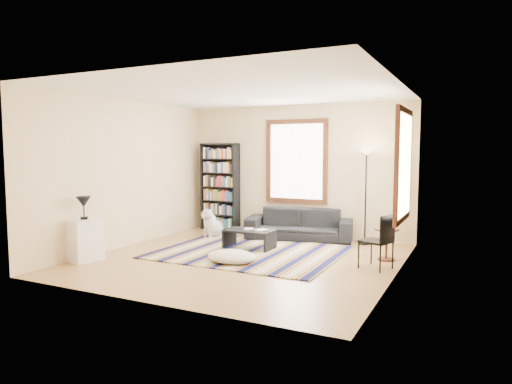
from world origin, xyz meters
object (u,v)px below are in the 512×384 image
at_px(sofa, 299,224).
at_px(side_table, 386,244).
at_px(bookshelf, 220,187).
at_px(dog, 214,223).
at_px(folding_chair, 376,241).
at_px(floor_cushion, 232,257).
at_px(white_cabinet, 85,240).
at_px(coffee_table, 249,239).
at_px(floor_lamp, 366,197).

relative_size(sofa, side_table, 4.01).
xyz_separation_m(bookshelf, dog, (0.33, -0.84, -0.70)).
bearing_deg(folding_chair, floor_cushion, -142.56).
bearing_deg(white_cabinet, coffee_table, 55.62).
distance_m(sofa, folding_chair, 2.56).
distance_m(sofa, dog, 1.82).
distance_m(sofa, side_table, 2.24).
bearing_deg(dog, side_table, 3.94).
bearing_deg(coffee_table, bookshelf, 134.86).
height_order(sofa, floor_cushion, sofa).
height_order(bookshelf, dog, bookshelf).
xyz_separation_m(folding_chair, dog, (-3.64, 1.14, -0.13)).
distance_m(floor_cushion, folding_chair, 2.31).
height_order(coffee_table, floor_lamp, floor_lamp).
bearing_deg(white_cabinet, side_table, 37.32).
height_order(sofa, bookshelf, bookshelf).
xyz_separation_m(folding_chair, white_cabinet, (-4.45, -1.62, -0.08)).
height_order(bookshelf, floor_cushion, bookshelf).
bearing_deg(coffee_table, floor_lamp, 37.25).
distance_m(coffee_table, dog, 1.43).
xyz_separation_m(sofa, white_cabinet, (-2.54, -3.33, 0.03)).
xyz_separation_m(floor_lamp, folding_chair, (0.58, -1.80, -0.50)).
distance_m(side_table, dog, 3.72).
bearing_deg(coffee_table, folding_chair, -9.59).
relative_size(sofa, floor_cushion, 2.60).
height_order(folding_chair, white_cabinet, folding_chair).
bearing_deg(white_cabinet, floor_cushion, 33.42).
bearing_deg(side_table, floor_lamp, 118.12).
distance_m(coffee_table, floor_cushion, 1.11).
distance_m(sofa, floor_lamp, 1.47).
bearing_deg(folding_chair, dog, -177.12).
bearing_deg(side_table, folding_chair, -94.53).
bearing_deg(floor_lamp, side_table, -61.88).
height_order(sofa, dog, sofa).
xyz_separation_m(white_cabinet, dog, (0.81, 2.76, -0.05)).
xyz_separation_m(coffee_table, side_table, (2.46, 0.22, 0.09)).
bearing_deg(side_table, floor_cushion, -149.70).
relative_size(floor_lamp, side_table, 3.44).
bearing_deg(sofa, white_cabinet, -139.97).
relative_size(floor_cushion, side_table, 1.54).
distance_m(bookshelf, folding_chair, 4.47).
bearing_deg(folding_chair, sofa, 158.54).
bearing_deg(coffee_table, dog, 149.20).
bearing_deg(coffee_table, floor_cushion, -78.22).
relative_size(coffee_table, floor_lamp, 0.48).
height_order(sofa, coffee_table, sofa).
relative_size(side_table, white_cabinet, 0.77).
bearing_deg(bookshelf, side_table, -18.47).
relative_size(sofa, coffee_table, 2.41).
xyz_separation_m(bookshelf, floor_lamp, (3.39, -0.17, -0.07)).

